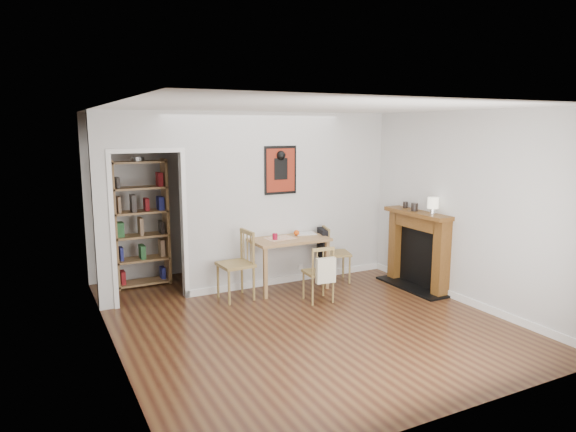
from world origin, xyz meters
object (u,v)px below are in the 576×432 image
bookshelf (141,224)px  mantel_lamp (433,204)px  fireplace (418,247)px  ceramic_jar_b (405,205)px  chair_left (235,265)px  orange_fruit (297,233)px  chair_front (319,273)px  dining_table (288,244)px  ceramic_jar_a (415,207)px  red_glass (275,237)px  notebook (305,234)px  chair_right (335,253)px

bookshelf → mantel_lamp: 4.30m
fireplace → ceramic_jar_b: (0.02, 0.35, 0.59)m
chair_left → orange_fruit: (1.06, 0.19, 0.33)m
chair_front → dining_table: bearing=98.6°
chair_left → chair_front: (0.99, -0.61, -0.08)m
ceramic_jar_a → mantel_lamp: bearing=-87.0°
red_glass → mantel_lamp: mantel_lamp is taller
dining_table → chair_left: size_ratio=1.16×
red_glass → ceramic_jar_a: ceramic_jar_a is taller
chair_left → notebook: bearing=10.2°
red_glass → notebook: bearing=14.8°
orange_fruit → notebook: orange_fruit is taller
dining_table → chair_left: chair_left is taller
chair_right → chair_front: 0.98m
dining_table → ceramic_jar_b: size_ratio=12.19×
bookshelf → red_glass: 2.05m
chair_front → red_glass: size_ratio=8.25×
bookshelf → mantel_lamp: bookshelf is taller
bookshelf → ceramic_jar_b: bookshelf is taller
chair_left → chair_front: chair_left is taller
red_glass → ceramic_jar_b: 2.10m
fireplace → orange_fruit: size_ratio=14.86×
notebook → dining_table: bearing=-163.3°
bookshelf → dining_table: bearing=-31.2°
chair_left → chair_front: size_ratio=1.22×
dining_table → bookshelf: 2.23m
red_glass → ceramic_jar_a: (1.92, -0.76, 0.40)m
chair_front → notebook: 0.94m
chair_left → chair_right: 1.69m
bookshelf → mantel_lamp: size_ratio=7.82×
chair_left → fireplace: (2.63, -0.73, 0.13)m
chair_front → mantel_lamp: (1.60, -0.44, 0.91)m
chair_left → mantel_lamp: (2.59, -1.05, 0.83)m
bookshelf → fireplace: bookshelf is taller
notebook → fireplace: bearing=-34.2°
fireplace → orange_fruit: (-1.57, 0.92, 0.20)m
red_glass → mantel_lamp: (1.94, -1.12, 0.49)m
fireplace → ceramic_jar_a: bearing=145.7°
chair_right → chair_front: (-0.70, -0.68, -0.05)m
notebook → mantel_lamp: (1.36, -1.27, 0.53)m
dining_table → mantel_lamp: mantel_lamp is taller
ceramic_jar_b → notebook: bearing=157.0°
chair_right → red_glass: size_ratio=9.05×
chair_front → ceramic_jar_a: (1.58, -0.08, 0.82)m
dining_table → red_glass: (-0.23, -0.05, 0.14)m
orange_fruit → bookshelf: bearing=152.7°
bookshelf → orange_fruit: bearing=-27.3°
fireplace → chair_left: bearing=164.4°
chair_left → notebook: 1.28m
chair_right → fireplace: size_ratio=0.70×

